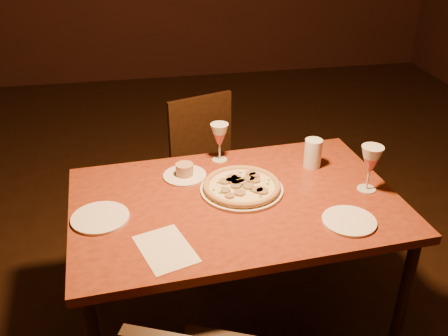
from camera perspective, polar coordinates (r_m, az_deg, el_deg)
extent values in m
plane|color=black|center=(2.68, -0.32, -13.92)|extent=(7.00, 7.00, 0.00)
cube|color=brown|center=(2.07, 1.35, -4.02)|extent=(1.39, 0.94, 0.04)
cylinder|color=black|center=(2.53, -14.71, -8.10)|extent=(0.05, 0.05, 0.68)
cylinder|color=black|center=(2.25, 19.66, -14.43)|extent=(0.05, 0.05, 0.68)
cylinder|color=black|center=(2.75, 11.58, -4.39)|extent=(0.05, 0.05, 0.68)
cube|color=black|center=(2.85, -0.97, -0.45)|extent=(0.50, 0.50, 0.04)
cube|color=black|center=(2.90, -2.72, 4.67)|extent=(0.38, 0.15, 0.38)
cylinder|color=black|center=(2.79, -2.29, -6.61)|extent=(0.03, 0.03, 0.40)
cylinder|color=black|center=(3.03, -5.04, -3.51)|extent=(0.03, 0.03, 0.40)
cylinder|color=black|center=(2.92, 3.33, -4.84)|extent=(0.03, 0.03, 0.40)
cylinder|color=black|center=(3.15, 0.26, -2.01)|extent=(0.03, 0.03, 0.40)
cylinder|color=white|center=(2.11, 2.03, -2.45)|extent=(0.35, 0.35, 0.01)
cylinder|color=beige|center=(2.11, 2.03, -2.16)|extent=(0.32, 0.32, 0.01)
torus|color=tan|center=(2.10, 2.04, -2.01)|extent=(0.33, 0.33, 0.03)
cylinder|color=white|center=(2.23, -4.51, -0.85)|extent=(0.19, 0.19, 0.01)
cylinder|color=tan|center=(2.21, -4.54, -0.16)|extent=(0.08, 0.08, 0.05)
cylinder|color=silver|center=(2.31, 10.12, 1.68)|extent=(0.08, 0.08, 0.13)
cylinder|color=white|center=(2.00, -13.96, -5.54)|extent=(0.22, 0.22, 0.01)
cylinder|color=white|center=(1.98, 14.11, -5.89)|extent=(0.21, 0.21, 0.01)
cube|color=silver|center=(1.80, -6.68, -9.18)|extent=(0.23, 0.29, 0.00)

